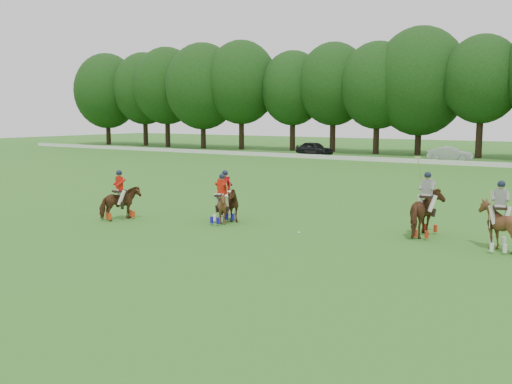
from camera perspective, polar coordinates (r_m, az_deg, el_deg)
The scene contains 11 objects.
ground at distance 20.68m, azimuth -6.60°, elevation -5.15°, with size 180.00×180.00×0.00m, color #397321.
tree_line at distance 64.93m, azimuth 21.95°, elevation 10.41°, with size 117.98×14.32×14.75m.
boundary_rail at distance 55.24m, azimuth 19.27°, elevation 2.78°, with size 120.00×0.10×0.44m, color white.
car_left at distance 65.22m, azimuth 5.86°, elevation 4.36°, with size 1.82×4.53×1.54m, color black.
car_mid at distance 59.94m, azimuth 18.85°, elevation 3.62°, with size 1.50×4.31×1.42m, color #ACADB2.
polo_red_a at distance 25.69m, azimuth -13.45°, elevation -1.01°, with size 1.43×1.91×2.19m.
polo_red_b at distance 24.72m, azimuth -3.10°, elevation -1.13°, with size 1.53×1.32×2.22m.
polo_red_c at distance 24.15m, azimuth -3.39°, elevation -1.43°, with size 1.16×1.30×2.13m.
polo_stripe_a at distance 22.49m, azimuth 16.65°, elevation -2.02°, with size 1.32×2.13×3.01m.
polo_stripe_b at distance 21.07m, azimuth 23.13°, elevation -3.07°, with size 1.64×1.78×2.39m.
polo_ball at distance 22.24m, azimuth 4.31°, elevation -4.08°, with size 0.09×0.09×0.09m, color white.
Camera 1 is at (12.83, -15.55, 4.60)m, focal length 40.00 mm.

